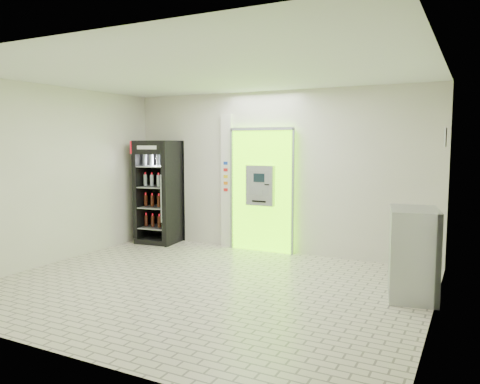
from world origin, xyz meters
The scene contains 7 objects.
ground centered at (0.00, 0.00, 0.00)m, with size 6.00×6.00×0.00m, color beige.
room_shell centered at (0.00, 0.00, 1.84)m, with size 6.00×6.00×6.00m.
atm_assembly centered at (-0.20, 2.41, 1.17)m, with size 1.30×0.24×2.33m.
pillar centered at (-0.98, 2.45, 1.30)m, with size 0.22×0.11×2.60m.
beverage_cooler centered at (-2.41, 2.15, 1.00)m, with size 0.86×0.80×2.09m.
steel_cabinet centered at (2.69, 0.86, 0.59)m, with size 0.76×0.99×1.19m.
exit_sign centered at (2.99, 1.40, 2.12)m, with size 0.02×0.22×0.26m.
Camera 1 is at (3.41, -5.57, 2.04)m, focal length 35.00 mm.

